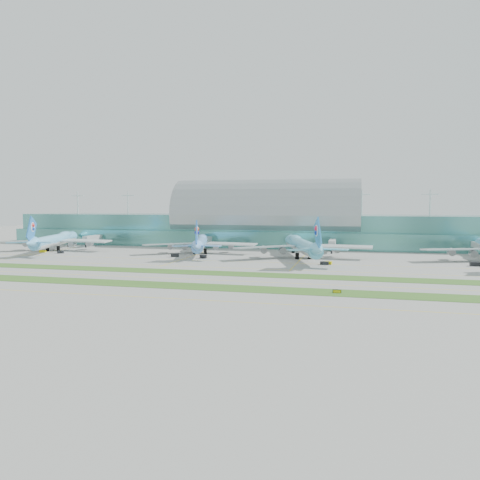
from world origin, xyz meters
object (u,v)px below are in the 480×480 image
(taxiway_sign_east, at_px, (337,291))
(airliner_a, at_px, (55,239))
(airliner_b, at_px, (201,242))
(airliner_c, at_px, (302,245))
(terminal, at_px, (267,223))

(taxiway_sign_east, bearing_deg, airliner_a, 148.64)
(airliner_b, height_order, airliner_c, airliner_c)
(terminal, relative_size, airliner_a, 4.52)
(airliner_a, xyz_separation_m, airliner_b, (87.12, 5.35, -0.51))
(terminal, height_order, airliner_a, terminal)
(airliner_a, distance_m, airliner_b, 87.29)
(airliner_b, bearing_deg, airliner_a, 168.15)
(airliner_a, xyz_separation_m, airliner_c, (143.66, -3.90, 0.20))
(airliner_c, distance_m, taxiway_sign_east, 92.16)
(terminal, height_order, airliner_c, terminal)
(airliner_c, xyz_separation_m, taxiway_sign_east, (20.65, -89.60, -6.17))
(terminal, distance_m, taxiway_sign_east, 165.77)
(terminal, relative_size, airliner_b, 4.89)
(terminal, distance_m, airliner_b, 64.41)
(airliner_b, bearing_deg, airliner_c, -24.67)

